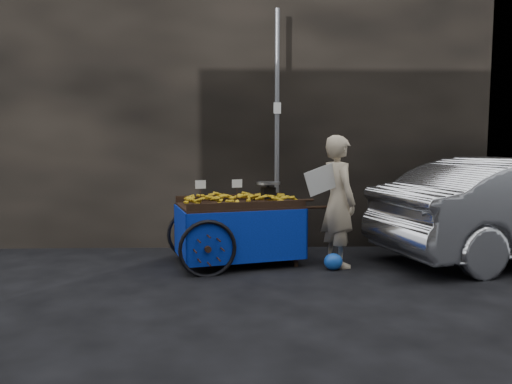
{
  "coord_description": "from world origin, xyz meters",
  "views": [
    {
      "loc": [
        -0.27,
        -7.02,
        1.87
      ],
      "look_at": [
        -0.07,
        0.5,
        1.09
      ],
      "focal_mm": 35.0,
      "sensor_mm": 36.0,
      "label": 1
    }
  ],
  "objects": [
    {
      "name": "ground",
      "position": [
        0.0,
        0.0,
        0.0
      ],
      "size": [
        80.0,
        80.0,
        0.0
      ],
      "primitive_type": "plane",
      "color": "black",
      "rests_on": "ground"
    },
    {
      "name": "street_pole",
      "position": [
        0.3,
        1.3,
        2.01
      ],
      "size": [
        0.12,
        0.1,
        4.0
      ],
      "color": "slate",
      "rests_on": "ground"
    },
    {
      "name": "plastic_bag",
      "position": [
        1.04,
        0.03,
        0.12
      ],
      "size": [
        0.27,
        0.22,
        0.24
      ],
      "primitive_type": "ellipsoid",
      "color": "blue",
      "rests_on": "ground"
    },
    {
      "name": "banana_cart",
      "position": [
        -0.39,
        0.45,
        0.82
      ],
      "size": [
        2.63,
        1.69,
        1.32
      ],
      "rotation": [
        0.0,
        0.0,
        0.27
      ],
      "color": "black",
      "rests_on": "ground"
    },
    {
      "name": "building_wall",
      "position": [
        0.39,
        2.6,
        2.5
      ],
      "size": [
        13.5,
        2.0,
        5.0
      ],
      "color": "black",
      "rests_on": "ground"
    },
    {
      "name": "vendor",
      "position": [
        1.14,
        0.28,
        0.98
      ],
      "size": [
        0.9,
        0.83,
        1.95
      ],
      "rotation": [
        0.0,
        0.0,
        1.95
      ],
      "color": "tan",
      "rests_on": "ground"
    }
  ]
}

